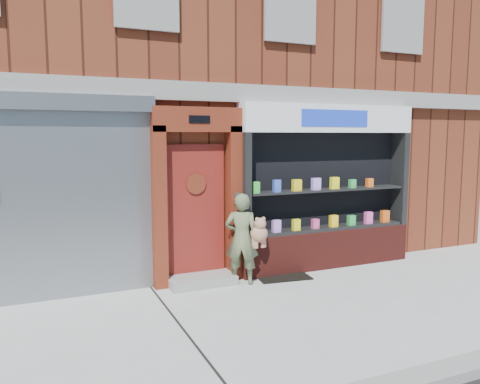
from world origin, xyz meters
TOP-DOWN VIEW (x-y plane):
  - ground at (0.00, 0.00)m, footprint 80.00×80.00m
  - curb at (0.00, -2.15)m, footprint 60.00×0.30m
  - building at (-0.00, 5.99)m, footprint 12.00×8.16m
  - shutter_bay at (-3.00, 1.93)m, footprint 3.10×0.30m
  - red_door_bay at (-0.75, 1.86)m, footprint 1.52×0.58m
  - pharmacy_bay at (1.75, 1.81)m, footprint 3.50×0.41m
  - woman at (-0.09, 1.48)m, footprint 0.75×0.59m
  - doormat at (0.68, 1.55)m, footprint 0.97×0.74m

SIDE VIEW (x-z plane):
  - ground at x=0.00m, z-range 0.00..0.00m
  - doormat at x=0.68m, z-range 0.00..0.02m
  - curb at x=0.00m, z-range 0.00..0.12m
  - woman at x=-0.09m, z-range 0.01..1.53m
  - pharmacy_bay at x=1.75m, z-range -0.13..2.87m
  - red_door_bay at x=-0.75m, z-range 0.01..2.91m
  - shutter_bay at x=-3.00m, z-range 0.20..3.24m
  - building at x=0.00m, z-range 0.00..8.00m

